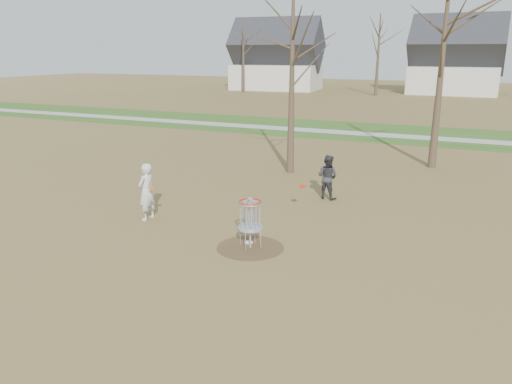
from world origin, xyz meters
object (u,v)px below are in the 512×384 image
(player_throwing, at_px, (327,177))
(disc_golf_basket, at_px, (250,215))
(disc_grounded, at_px, (249,242))
(player_standing, at_px, (147,192))

(player_throwing, distance_m, disc_golf_basket, 5.33)
(player_throwing, relative_size, disc_grounded, 7.14)
(player_throwing, bearing_deg, player_standing, 57.67)
(player_throwing, height_order, disc_golf_basket, player_throwing)
(player_standing, height_order, player_throwing, player_standing)
(player_standing, relative_size, player_throwing, 1.13)
(player_throwing, bearing_deg, disc_golf_basket, 96.38)
(player_standing, xyz_separation_m, disc_golf_basket, (3.88, -0.82, 0.02))
(player_throwing, xyz_separation_m, disc_grounded, (-0.74, -5.01, -0.77))
(player_standing, bearing_deg, disc_golf_basket, 82.47)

